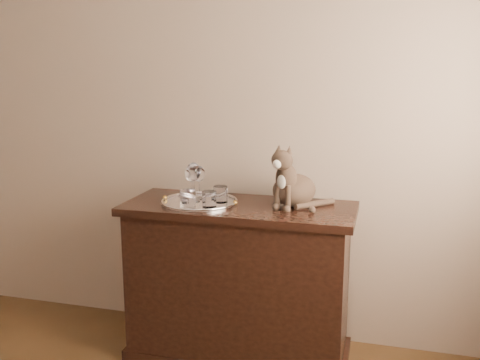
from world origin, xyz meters
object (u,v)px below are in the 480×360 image
object	(u,v)px
wine_glass_d	(194,182)
tumbler_c	(220,194)
tumbler_a	(209,199)
wine_glass_b	(199,182)
sideboard	(239,282)
wine_glass_a	(191,182)
tray	(200,203)
tumbler_b	(188,199)
cat	(294,174)

from	to	relation	value
wine_glass_d	tumbler_c	size ratio (longest dim) A/B	2.42
tumbler_a	wine_glass_b	bearing A→B (deg)	124.76
tumbler_c	sideboard	bearing A→B (deg)	1.55
wine_glass_a	sideboard	bearing A→B (deg)	-7.46
sideboard	wine_glass_a	size ratio (longest dim) A/B	6.72
sideboard	tray	size ratio (longest dim) A/B	3.00
wine_glass_a	wine_glass_d	xyz separation A→B (m)	(0.03, -0.05, 0.01)
tumbler_c	tumbler_b	bearing A→B (deg)	-129.59
sideboard	tumbler_c	world-z (taller)	tumbler_c
tray	wine_glass_b	bearing A→B (deg)	110.46
sideboard	tumbler_a	size ratio (longest dim) A/B	14.72
wine_glass_b	tumbler_a	xyz separation A→B (m)	(0.11, -0.16, -0.05)
cat	wine_glass_b	bearing A→B (deg)	-157.80
tumbler_b	cat	world-z (taller)	cat
sideboard	wine_glass_a	xyz separation A→B (m)	(-0.28, 0.04, 0.52)
wine_glass_d	tumbler_a	distance (m)	0.17
wine_glass_a	wine_glass_b	world-z (taller)	same
wine_glass_d	cat	world-z (taller)	cat
wine_glass_b	tumbler_b	world-z (taller)	wine_glass_b
tumbler_a	tumbler_c	world-z (taller)	tumbler_c
sideboard	wine_glass_a	distance (m)	0.59
tray	wine_glass_a	distance (m)	0.13
tumbler_b	tumbler_c	bearing A→B (deg)	50.41
tray	cat	distance (m)	0.52
wine_glass_b	cat	bearing A→B (deg)	1.93
wine_glass_b	tumbler_c	xyz separation A→B (m)	(0.14, -0.05, -0.05)
wine_glass_a	tumbler_c	xyz separation A→B (m)	(0.18, -0.04, -0.05)
sideboard	tray	bearing A→B (deg)	-172.97
sideboard	tumbler_b	bearing A→B (deg)	-145.63
sideboard	wine_glass_b	bearing A→B (deg)	168.69
wine_glass_a	cat	size ratio (longest dim) A/B	0.55
wine_glass_d	sideboard	bearing A→B (deg)	2.95
wine_glass_a	tumbler_b	distance (m)	0.20
wine_glass_b	tumbler_c	distance (m)	0.15
wine_glass_a	tumbler_c	size ratio (longest dim) A/B	2.10
wine_glass_a	wine_glass_b	size ratio (longest dim) A/B	1.00
tray	wine_glass_a	size ratio (longest dim) A/B	2.24
tray	wine_glass_a	world-z (taller)	wine_glass_a
wine_glass_d	cat	distance (m)	0.53
wine_glass_a	wine_glass_d	size ratio (longest dim) A/B	0.87
tray	cat	xyz separation A→B (m)	(0.48, 0.09, 0.16)
tumbler_c	wine_glass_a	bearing A→B (deg)	167.56
cat	wine_glass_d	bearing A→B (deg)	-151.34
sideboard	wine_glass_a	bearing A→B (deg)	172.54
tumbler_c	cat	distance (m)	0.40
sideboard	wine_glass_d	world-z (taller)	wine_glass_d
wine_glass_a	tumbler_c	distance (m)	0.19
wine_glass_b	sideboard	bearing A→B (deg)	-11.31
sideboard	tumbler_c	bearing A→B (deg)	-178.45
tumbler_a	tray	bearing A→B (deg)	133.90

